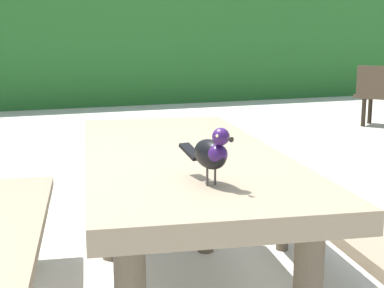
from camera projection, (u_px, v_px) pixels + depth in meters
The scene contains 2 objects.
picnic_table_foreground at pixel (180, 193), 2.22m from camera, with size 1.95×1.98×0.74m.
bird_grackle at pixel (212, 152), 1.61m from camera, with size 0.09×0.29×0.18m.
Camera 1 is at (-0.36, -1.92, 1.17)m, focal length 50.41 mm.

